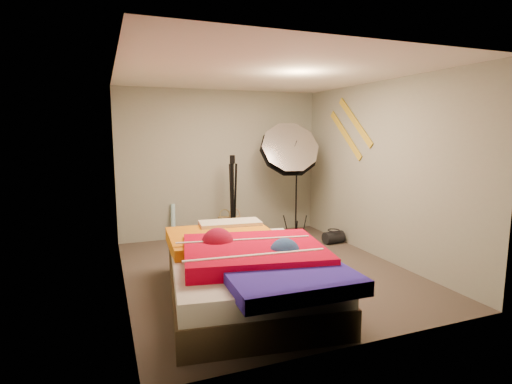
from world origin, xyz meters
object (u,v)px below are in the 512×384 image
tote_bag (229,227)px  bed (246,270)px  camera_case (275,243)px  photo_umbrella (289,151)px  camera_tripod (233,193)px  wrapping_roll (173,222)px  duffel_bag (334,237)px

tote_bag → bed: (-0.60, -2.52, 0.14)m
tote_bag → camera_case: size_ratio=1.46×
camera_case → photo_umbrella: (0.51, 0.61, 1.35)m
tote_bag → camera_tripod: bearing=-82.9°
wrapping_roll → tote_bag: bearing=-9.8°
camera_case → camera_tripod: 1.11m
duffel_bag → camera_case: bearing=179.6°
tote_bag → camera_tripod: size_ratio=0.26×
bed → camera_tripod: camera_tripod is taller
camera_tripod → camera_case: bearing=-61.6°
camera_case → duffel_bag: 1.07m
camera_tripod → photo_umbrella: bearing=-9.6°
tote_bag → photo_umbrella: (0.91, -0.40, 1.29)m
wrapping_roll → duffel_bag: size_ratio=1.88×
wrapping_roll → photo_umbrella: size_ratio=0.30×
wrapping_roll → bed: 2.70m
wrapping_roll → bed: bed is taller
wrapping_roll → bed: size_ratio=0.24×
wrapping_roll → camera_tripod: 1.12m
camera_case → bed: bearing=-114.1°
camera_tripod → duffel_bag: bearing=-25.6°
camera_case → duffel_bag: (1.07, 0.05, -0.03)m
tote_bag → duffel_bag: bearing=-22.7°
tote_bag → duffel_bag: 1.76m
photo_umbrella → duffel_bag: bearing=-44.9°
photo_umbrella → tote_bag: bearing=156.4°
bed → duffel_bag: bearing=37.0°
wrapping_roll → duffel_bag: wrapping_roll is taller
duffel_bag → bed: bearing=-146.2°
wrapping_roll → camera_case: size_ratio=2.41×
photo_umbrella → camera_tripod: bearing=170.4°
photo_umbrella → bed: bearing=-125.5°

